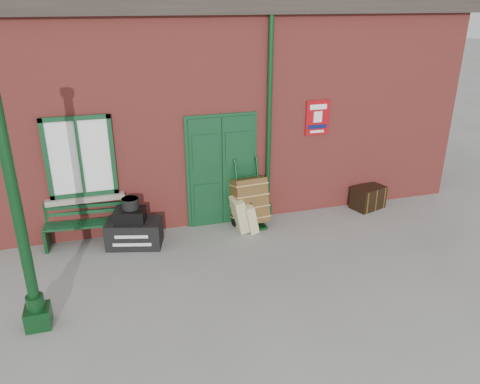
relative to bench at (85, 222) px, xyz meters
name	(u,v)px	position (x,y,z in m)	size (l,w,h in m)	color
ground	(259,254)	(2.95, -1.32, -0.45)	(80.00, 80.00, 0.00)	gray
station_building	(211,98)	(2.95, 2.17, 1.71)	(10.30, 4.30, 4.36)	#A13B33
canopy_column	(22,237)	(-0.65, -2.32, 0.96)	(0.34, 0.34, 3.61)	#0D3515
bench	(85,222)	(0.00, 0.00, 0.00)	(1.48, 0.57, 0.90)	#103B1E
houdini_trunk	(134,233)	(0.85, -0.34, -0.20)	(0.99, 0.54, 0.49)	black
strongbox	(130,215)	(0.80, -0.34, 0.17)	(0.54, 0.40, 0.25)	black
hatbox	(130,203)	(0.83, -0.31, 0.39)	(0.30, 0.30, 0.20)	black
suitcase_back	(239,214)	(2.89, -0.28, -0.11)	(0.19, 0.47, 0.66)	#C3B680
suitcase_front	(250,217)	(3.07, -0.38, -0.16)	(0.17, 0.42, 0.56)	#C3B680
porter_trolley	(249,201)	(3.14, -0.12, 0.07)	(0.71, 0.75, 1.34)	#0D3515
dark_trunk	(368,197)	(5.88, -0.07, -0.20)	(0.68, 0.45, 0.49)	black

